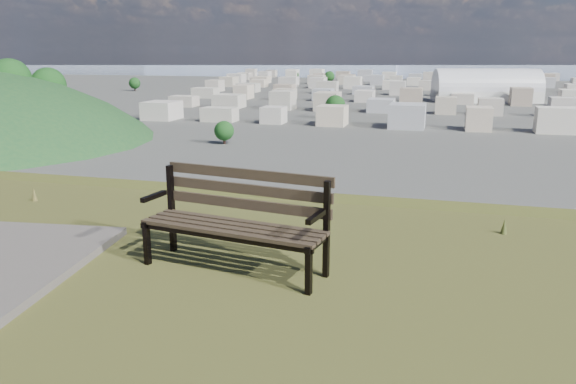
% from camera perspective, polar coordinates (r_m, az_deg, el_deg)
% --- Properties ---
extents(park_bench, '(1.88, 0.86, 0.95)m').
position_cam_1_polar(park_bench, '(5.45, -5.12, -2.34)').
color(park_bench, '#3D3323').
rests_on(park_bench, hilltop_mesa).
extents(grass_tufts, '(12.49, 7.38, 0.28)m').
position_cam_1_polar(grass_tufts, '(4.27, -7.64, -13.40)').
color(grass_tufts, brown).
rests_on(grass_tufts, hilltop_mesa).
extents(arena, '(57.55, 33.69, 22.78)m').
position_cam_1_polar(arena, '(322.60, 19.43, 9.62)').
color(arena, silver).
rests_on(arena, ground).
extents(city_blocks, '(395.00, 361.00, 7.00)m').
position_cam_1_polar(city_blocks, '(398.62, 15.34, 10.38)').
color(city_blocks, beige).
rests_on(city_blocks, ground).
extents(city_trees, '(406.52, 387.20, 9.98)m').
position_cam_1_polar(city_trees, '(324.45, 10.51, 10.10)').
color(city_trees, '#2F1D17').
rests_on(city_trees, ground).
extents(bay_water, '(2400.00, 700.00, 0.12)m').
position_cam_1_polar(bay_water, '(903.88, 15.58, 12.05)').
color(bay_water, '#869BAB').
rests_on(bay_water, ground).
extents(far_hills, '(2050.00, 340.00, 60.00)m').
position_cam_1_polar(far_hills, '(1407.79, 13.18, 13.84)').
color(far_hills, '#949AB8').
rests_on(far_hills, ground).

